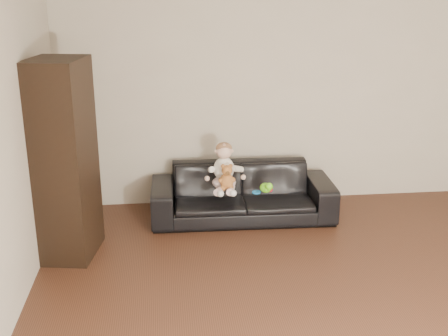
{
  "coord_description": "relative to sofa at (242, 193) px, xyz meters",
  "views": [
    {
      "loc": [
        -1.38,
        -3.17,
        2.36
      ],
      "look_at": [
        -0.8,
        2.16,
        0.58
      ],
      "focal_mm": 45.0,
      "sensor_mm": 36.0,
      "label": 1
    }
  ],
  "objects": [
    {
      "name": "toy_green",
      "position": [
        0.2,
        -0.25,
        0.14
      ],
      "size": [
        0.14,
        0.16,
        0.1
      ],
      "primitive_type": "ellipsoid",
      "rotation": [
        0.0,
        0.0,
        -0.2
      ],
      "color": "#63DD1A",
      "rests_on": "sofa"
    },
    {
      "name": "sofa",
      "position": [
        0.0,
        0.0,
        0.0
      ],
      "size": [
        1.9,
        0.77,
        0.55
      ],
      "primitive_type": "imported",
      "rotation": [
        0.0,
        0.0,
        -0.02
      ],
      "color": "black",
      "rests_on": "floor"
    },
    {
      "name": "shelf_item",
      "position": [
        -1.64,
        -0.65,
        1.01
      ],
      "size": [
        0.22,
        0.28,
        0.28
      ],
      "primitive_type": "cube",
      "rotation": [
        0.0,
        0.0,
        -0.17
      ],
      "color": "silver",
      "rests_on": "cabinet"
    },
    {
      "name": "baby",
      "position": [
        -0.2,
        -0.1,
        0.3
      ],
      "size": [
        0.38,
        0.44,
        0.48
      ],
      "rotation": [
        0.0,
        0.0,
        -0.35
      ],
      "color": "beige",
      "rests_on": "sofa"
    },
    {
      "name": "toy_blue_disc",
      "position": [
        0.11,
        -0.25,
        0.09
      ],
      "size": [
        0.09,
        0.09,
        0.01
      ],
      "primitive_type": "cylinder",
      "rotation": [
        0.0,
        0.0,
        0.03
      ],
      "color": "blue",
      "rests_on": "sofa"
    },
    {
      "name": "toy_rattle",
      "position": [
        0.24,
        -0.25,
        0.12
      ],
      "size": [
        0.07,
        0.07,
        0.06
      ],
      "primitive_type": "sphere",
      "rotation": [
        0.0,
        0.0,
        0.2
      ],
      "color": "red",
      "rests_on": "sofa"
    },
    {
      "name": "wall_back",
      "position": [
        0.6,
        0.5,
        1.03
      ],
      "size": [
        5.0,
        0.0,
        5.0
      ],
      "primitive_type": "plane",
      "rotation": [
        1.57,
        0.0,
        0.0
      ],
      "color": "#B9AF9B",
      "rests_on": "ground"
    },
    {
      "name": "cabinet",
      "position": [
        -1.66,
        -0.65,
        0.61
      ],
      "size": [
        0.54,
        0.67,
        1.77
      ],
      "primitive_type": "cube",
      "rotation": [
        0.0,
        0.0,
        -0.17
      ],
      "color": "black",
      "rests_on": "floor"
    },
    {
      "name": "teddy_bear",
      "position": [
        -0.19,
        -0.25,
        0.27
      ],
      "size": [
        0.16,
        0.16,
        0.26
      ],
      "rotation": [
        0.0,
        0.0,
        -0.23
      ],
      "color": "#9F602D",
      "rests_on": "sofa"
    }
  ]
}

